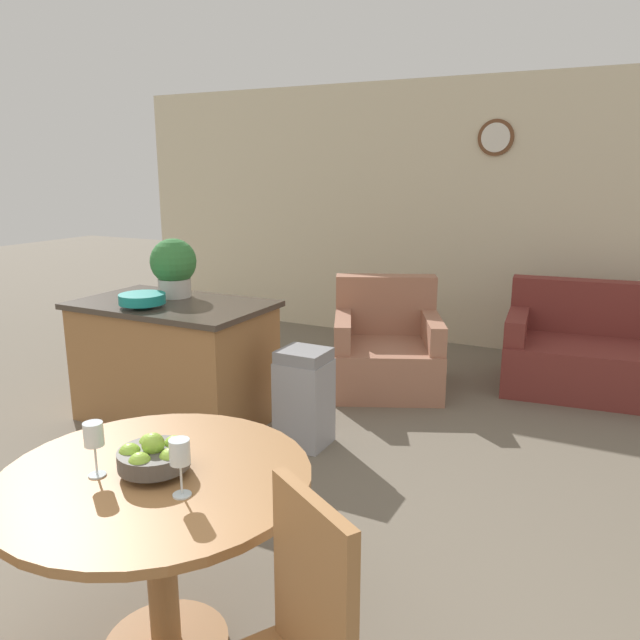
% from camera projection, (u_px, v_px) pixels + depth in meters
% --- Properties ---
extents(wall_back, '(8.00, 0.09, 2.70)m').
position_uv_depth(wall_back, '(466.00, 215.00, 6.34)').
color(wall_back, beige).
rests_on(wall_back, ground_plane).
extents(dining_table, '(1.13, 1.13, 0.75)m').
position_uv_depth(dining_table, '(158.00, 516.00, 2.29)').
color(dining_table, '#9E6B3D').
rests_on(dining_table, ground_plane).
extents(fruit_bowl, '(0.26, 0.26, 0.16)m').
position_uv_depth(fruit_bowl, '(154.00, 456.00, 2.23)').
color(fruit_bowl, '#4C4742').
rests_on(fruit_bowl, dining_table).
extents(wine_glass_left, '(0.07, 0.07, 0.20)m').
position_uv_depth(wine_glass_left, '(94.00, 437.00, 2.20)').
color(wine_glass_left, silver).
rests_on(wine_glass_left, dining_table).
extents(wine_glass_right, '(0.07, 0.07, 0.20)m').
position_uv_depth(wine_glass_right, '(180.00, 454.00, 2.06)').
color(wine_glass_right, silver).
rests_on(wine_glass_right, dining_table).
extents(kitchen_island, '(1.40, 0.85, 0.89)m').
position_uv_depth(kitchen_island, '(175.00, 361.00, 4.58)').
color(kitchen_island, '#9E6B3D').
rests_on(kitchen_island, ground_plane).
extents(teal_bowl, '(0.32, 0.32, 0.09)m').
position_uv_depth(teal_bowl, '(142.00, 299.00, 4.31)').
color(teal_bowl, teal).
rests_on(teal_bowl, kitchen_island).
extents(potted_plant, '(0.34, 0.34, 0.44)m').
position_uv_depth(potted_plant, '(174.00, 266.00, 4.61)').
color(potted_plant, beige).
rests_on(potted_plant, kitchen_island).
extents(trash_bin, '(0.33, 0.30, 0.66)m').
position_uv_depth(trash_bin, '(304.00, 398.00, 4.16)').
color(trash_bin, '#9E9EA3').
rests_on(trash_bin, ground_plane).
extents(couch, '(1.85, 1.09, 0.88)m').
position_uv_depth(couch, '(616.00, 357.00, 5.15)').
color(couch, maroon).
rests_on(couch, ground_plane).
extents(armchair, '(1.16, 1.17, 0.91)m').
position_uv_depth(armchair, '(386.00, 352.00, 5.29)').
color(armchair, '#A87056').
rests_on(armchair, ground_plane).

